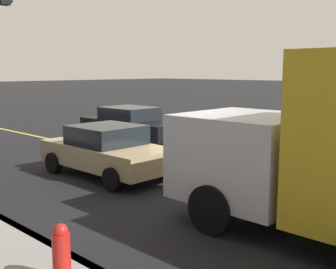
{
  "coord_description": "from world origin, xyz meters",
  "views": [
    {
      "loc": [
        -7.91,
        9.22,
        2.92
      ],
      "look_at": [
        -0.42,
        1.4,
        1.25
      ],
      "focal_mm": 44.67,
      "sensor_mm": 36.0,
      "label": 1
    }
  ],
  "objects": [
    {
      "name": "ground",
      "position": [
        0.0,
        0.0,
        0.0
      ],
      "size": [
        200.0,
        200.0,
        0.0
      ],
      "primitive_type": "plane",
      "color": "black"
    },
    {
      "name": "lane_stripe_center",
      "position": [
        0.0,
        0.0,
        0.01
      ],
      "size": [
        80.0,
        0.16,
        0.01
      ],
      "primitive_type": "cube",
      "color": "#D8CC4C",
      "rests_on": "ground"
    },
    {
      "name": "car_black",
      "position": [
        4.97,
        -2.07,
        0.73
      ],
      "size": [
        4.79,
        2.03,
        1.42
      ],
      "color": "black",
      "rests_on": "ground"
    },
    {
      "name": "car_tan",
      "position": [
        1.22,
        2.14,
        0.72
      ],
      "size": [
        4.06,
        2.01,
        1.42
      ],
      "color": "tan",
      "rests_on": "ground"
    },
    {
      "name": "fire_hydrant",
      "position": [
        -3.29,
        6.43,
        0.47
      ],
      "size": [
        0.24,
        0.24,
        0.94
      ],
      "color": "red",
      "rests_on": "ground"
    }
  ]
}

